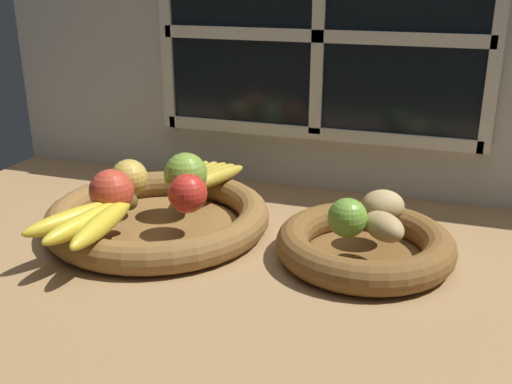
% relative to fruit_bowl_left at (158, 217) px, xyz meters
% --- Properties ---
extents(ground_plane, '(1.40, 0.90, 0.03)m').
position_rel_fruit_bowl_left_xyz_m(ground_plane, '(0.21, 0.01, -0.04)').
color(ground_plane, '#9E774C').
extents(back_wall, '(1.40, 0.05, 0.55)m').
position_rel_fruit_bowl_left_xyz_m(back_wall, '(0.21, 0.31, 0.25)').
color(back_wall, silver).
rests_on(back_wall, ground_plane).
extents(fruit_bowl_left, '(0.39, 0.39, 0.05)m').
position_rel_fruit_bowl_left_xyz_m(fruit_bowl_left, '(0.00, 0.00, 0.00)').
color(fruit_bowl_left, brown).
rests_on(fruit_bowl_left, ground_plane).
extents(fruit_bowl_right, '(0.28, 0.28, 0.05)m').
position_rel_fruit_bowl_left_xyz_m(fruit_bowl_right, '(0.36, 0.00, 0.00)').
color(fruit_bowl_right, brown).
rests_on(fruit_bowl_right, ground_plane).
extents(apple_red_right, '(0.07, 0.07, 0.07)m').
position_rel_fruit_bowl_left_xyz_m(apple_red_right, '(0.07, -0.02, 0.06)').
color(apple_red_right, red).
rests_on(apple_red_right, fruit_bowl_left).
extents(apple_red_front, '(0.07, 0.07, 0.07)m').
position_rel_fruit_bowl_left_xyz_m(apple_red_front, '(-0.05, -0.06, 0.06)').
color(apple_red_front, '#CC422D').
rests_on(apple_red_front, fruit_bowl_left).
extents(apple_golden_left, '(0.07, 0.07, 0.07)m').
position_rel_fruit_bowl_left_xyz_m(apple_golden_left, '(-0.06, 0.01, 0.06)').
color(apple_golden_left, gold).
rests_on(apple_golden_left, fruit_bowl_left).
extents(apple_green_back, '(0.08, 0.08, 0.08)m').
position_rel_fruit_bowl_left_xyz_m(apple_green_back, '(0.03, 0.05, 0.07)').
color(apple_green_back, '#7AA338').
rests_on(apple_green_back, fruit_bowl_left).
extents(banana_bunch_front, '(0.13, 0.20, 0.03)m').
position_rel_fruit_bowl_left_xyz_m(banana_bunch_front, '(-0.04, -0.14, 0.04)').
color(banana_bunch_front, gold).
rests_on(banana_bunch_front, fruit_bowl_left).
extents(banana_bunch_back, '(0.10, 0.17, 0.03)m').
position_rel_fruit_bowl_left_xyz_m(banana_bunch_back, '(0.04, 0.12, 0.04)').
color(banana_bunch_back, gold).
rests_on(banana_bunch_back, fruit_bowl_left).
extents(potato_back, '(0.08, 0.08, 0.05)m').
position_rel_fruit_bowl_left_xyz_m(potato_back, '(0.38, 0.04, 0.05)').
color(potato_back, tan).
rests_on(potato_back, fruit_bowl_right).
extents(potato_small, '(0.09, 0.09, 0.04)m').
position_rel_fruit_bowl_left_xyz_m(potato_small, '(0.39, -0.03, 0.05)').
color(potato_small, tan).
rests_on(potato_small, fruit_bowl_right).
extents(lime_near, '(0.06, 0.06, 0.06)m').
position_rel_fruit_bowl_left_xyz_m(lime_near, '(0.34, -0.04, 0.06)').
color(lime_near, '#6B9E33').
rests_on(lime_near, fruit_bowl_right).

